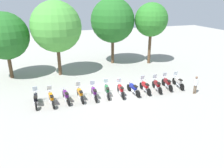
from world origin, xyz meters
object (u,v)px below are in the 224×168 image
at_px(motorcycle_10, 167,83).
at_px(tree_0, 5,36).
at_px(motorcycle_6, 121,90).
at_px(motorcycle_9, 157,85).
at_px(motorcycle_4, 94,92).
at_px(motorcycle_7, 133,89).
at_px(motorcycle_3, 80,94).
at_px(person_0, 196,84).
at_px(tree_1, 56,27).
at_px(tree_2, 113,21).
at_px(motorcycle_1, 51,98).
at_px(motorcycle_2, 66,96).
at_px(motorcycle_11, 178,82).
at_px(tree_3, 151,20).
at_px(motorcycle_5, 107,90).
at_px(motorcycle_0, 36,99).
at_px(motorcycle_8, 145,87).

distance_m(motorcycle_10, tree_0, 16.26).
relative_size(motorcycle_6, motorcycle_9, 1.00).
distance_m(motorcycle_4, motorcycle_7, 3.46).
height_order(motorcycle_3, motorcycle_6, same).
height_order(motorcycle_3, motorcycle_9, same).
bearing_deg(person_0, motorcycle_4, 81.07).
bearing_deg(tree_1, tree_0, 172.51).
height_order(motorcycle_3, tree_2, tree_2).
relative_size(motorcycle_9, tree_1, 0.28).
bearing_deg(tree_1, motorcycle_3, -83.79).
relative_size(motorcycle_1, tree_0, 0.33).
height_order(motorcycle_2, motorcycle_11, motorcycle_11).
relative_size(motorcycle_3, tree_1, 0.29).
bearing_deg(tree_3, motorcycle_6, -130.94).
relative_size(motorcycle_7, person_0, 1.37).
bearing_deg(motorcycle_7, person_0, -114.33).
height_order(motorcycle_1, motorcycle_9, same).
bearing_deg(tree_1, motorcycle_1, -102.39).
height_order(motorcycle_5, tree_3, tree_3).
bearing_deg(motorcycle_0, motorcycle_4, -91.16).
relative_size(motorcycle_9, motorcycle_10, 1.00).
relative_size(tree_1, tree_3, 1.04).
distance_m(motorcycle_5, tree_0, 11.69).
height_order(tree_0, tree_1, tree_1).
xyz_separation_m(motorcycle_4, motorcycle_8, (4.60, -0.23, 0.00)).
relative_size(motorcycle_0, tree_3, 0.30).
bearing_deg(motorcycle_9, motorcycle_2, 95.17).
bearing_deg(motorcycle_6, motorcycle_3, 91.54).
bearing_deg(motorcycle_5, motorcycle_8, -85.65).
xyz_separation_m(motorcycle_3, motorcycle_5, (2.31, -0.06, 0.00)).
xyz_separation_m(motorcycle_0, motorcycle_2, (2.30, -0.11, -0.01)).
bearing_deg(person_0, tree_3, -0.28).
distance_m(motorcycle_6, motorcycle_11, 5.75).
bearing_deg(motorcycle_11, motorcycle_7, 98.30).
relative_size(motorcycle_0, motorcycle_10, 1.00).
height_order(motorcycle_4, motorcycle_5, same).
distance_m(motorcycle_5, tree_3, 12.32).
height_order(motorcycle_9, tree_0, tree_0).
bearing_deg(motorcycle_3, motorcycle_0, 86.50).
relative_size(motorcycle_4, motorcycle_11, 1.00).
relative_size(motorcycle_2, tree_2, 0.28).
distance_m(motorcycle_2, motorcycle_11, 10.37).
bearing_deg(motorcycle_6, tree_3, -34.12).
height_order(motorcycle_5, motorcycle_9, same).
relative_size(motorcycle_9, tree_3, 0.30).
distance_m(motorcycle_1, tree_2, 13.51).
bearing_deg(tree_2, person_0, -72.69).
distance_m(motorcycle_6, tree_2, 11.07).
xyz_separation_m(motorcycle_11, tree_0, (-14.87, 7.92, 3.82)).
relative_size(motorcycle_1, motorcycle_3, 1.00).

